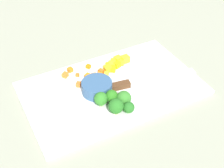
# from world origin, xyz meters

# --- Properties ---
(ground_plane) EXTENTS (4.00, 4.00, 0.00)m
(ground_plane) POSITION_xyz_m (0.00, 0.00, 0.00)
(ground_plane) COLOR #969B84
(cutting_board) EXTENTS (0.50, 0.30, 0.01)m
(cutting_board) POSITION_xyz_m (0.00, 0.00, 0.01)
(cutting_board) COLOR white
(cutting_board) RESTS_ON ground_plane
(prep_bowl) EXTENTS (0.09, 0.09, 0.03)m
(prep_bowl) POSITION_xyz_m (-0.05, -0.00, 0.03)
(prep_bowl) COLOR #355984
(prep_bowl) RESTS_ON cutting_board
(chef_knife) EXTENTS (0.27, 0.06, 0.02)m
(chef_knife) POSITION_xyz_m (0.08, -0.02, 0.02)
(chef_knife) COLOR silver
(chef_knife) RESTS_ON cutting_board
(carrot_dice_0) EXTENTS (0.02, 0.02, 0.01)m
(carrot_dice_0) POSITION_xyz_m (-0.00, 0.07, 0.02)
(carrot_dice_0) COLOR orange
(carrot_dice_0) RESTS_ON cutting_board
(carrot_dice_1) EXTENTS (0.01, 0.01, 0.01)m
(carrot_dice_1) POSITION_xyz_m (-0.07, 0.09, 0.02)
(carrot_dice_1) COLOR orange
(carrot_dice_1) RESTS_ON cutting_board
(carrot_dice_2) EXTENTS (0.02, 0.02, 0.01)m
(carrot_dice_2) POSITION_xyz_m (-0.08, 0.05, 0.02)
(carrot_dice_2) COLOR orange
(carrot_dice_2) RESTS_ON cutting_board
(carrot_dice_3) EXTENTS (0.02, 0.02, 0.01)m
(carrot_dice_3) POSITION_xyz_m (-0.08, 0.12, 0.02)
(carrot_dice_3) COLOR orange
(carrot_dice_3) RESTS_ON cutting_board
(carrot_dice_4) EXTENTS (0.02, 0.02, 0.01)m
(carrot_dice_4) POSITION_xyz_m (-0.10, 0.10, 0.02)
(carrot_dice_4) COLOR orange
(carrot_dice_4) RESTS_ON cutting_board
(carrot_dice_5) EXTENTS (0.02, 0.02, 0.02)m
(carrot_dice_5) POSITION_xyz_m (-0.03, 0.06, 0.02)
(carrot_dice_5) COLOR orange
(carrot_dice_5) RESTS_ON cutting_board
(carrot_dice_6) EXTENTS (0.02, 0.02, 0.02)m
(carrot_dice_6) POSITION_xyz_m (-0.01, 0.05, 0.02)
(carrot_dice_6) COLOR orange
(carrot_dice_6) RESTS_ON cutting_board
(carrot_dice_7) EXTENTS (0.02, 0.02, 0.02)m
(carrot_dice_7) POSITION_xyz_m (-0.05, 0.07, 0.02)
(carrot_dice_7) COLOR orange
(carrot_dice_7) RESTS_ON cutting_board
(carrot_dice_8) EXTENTS (0.02, 0.02, 0.01)m
(carrot_dice_8) POSITION_xyz_m (-0.02, 0.11, 0.02)
(carrot_dice_8) COLOR orange
(carrot_dice_8) RESTS_ON cutting_board
(pepper_dice_0) EXTENTS (0.02, 0.03, 0.02)m
(pepper_dice_0) POSITION_xyz_m (0.05, 0.08, 0.02)
(pepper_dice_0) COLOR yellow
(pepper_dice_0) RESTS_ON cutting_board
(pepper_dice_1) EXTENTS (0.02, 0.02, 0.02)m
(pepper_dice_1) POSITION_xyz_m (0.07, 0.10, 0.02)
(pepper_dice_1) COLOR yellow
(pepper_dice_1) RESTS_ON cutting_board
(pepper_dice_2) EXTENTS (0.02, 0.02, 0.01)m
(pepper_dice_2) POSITION_xyz_m (0.01, 0.05, 0.02)
(pepper_dice_2) COLOR yellow
(pepper_dice_2) RESTS_ON cutting_board
(pepper_dice_3) EXTENTS (0.03, 0.03, 0.02)m
(pepper_dice_3) POSITION_xyz_m (0.07, 0.08, 0.02)
(pepper_dice_3) COLOR yellow
(pepper_dice_3) RESTS_ON cutting_board
(pepper_dice_4) EXTENTS (0.02, 0.02, 0.01)m
(pepper_dice_4) POSITION_xyz_m (0.03, 0.09, 0.02)
(pepper_dice_4) COLOR yellow
(pepper_dice_4) RESTS_ON cutting_board
(pepper_dice_5) EXTENTS (0.02, 0.02, 0.02)m
(pepper_dice_5) POSITION_xyz_m (0.02, 0.07, 0.02)
(pepper_dice_5) COLOR yellow
(pepper_dice_5) RESTS_ON cutting_board
(pepper_dice_6) EXTENTS (0.03, 0.02, 0.02)m
(pepper_dice_6) POSITION_xyz_m (0.09, 0.09, 0.02)
(pepper_dice_6) COLOR yellow
(pepper_dice_6) RESTS_ON cutting_board
(pepper_dice_7) EXTENTS (0.02, 0.02, 0.01)m
(pepper_dice_7) POSITION_xyz_m (0.04, 0.06, 0.02)
(pepper_dice_7) COLOR yellow
(pepper_dice_7) RESTS_ON cutting_board
(pepper_dice_8) EXTENTS (0.02, 0.02, 0.02)m
(pepper_dice_8) POSITION_xyz_m (0.05, 0.09, 0.02)
(pepper_dice_8) COLOR yellow
(pepper_dice_8) RESTS_ON cutting_board
(pepper_dice_9) EXTENTS (0.02, 0.02, 0.02)m
(pepper_dice_9) POSITION_xyz_m (0.06, 0.07, 0.02)
(pepper_dice_9) COLOR yellow
(pepper_dice_9) RESTS_ON cutting_board
(broccoli_floret_0) EXTENTS (0.04, 0.04, 0.04)m
(broccoli_floret_0) POSITION_xyz_m (-0.04, -0.10, 0.04)
(broccoli_floret_0) COLOR #8AB256
(broccoli_floret_0) RESTS_ON cutting_board
(broccoli_floret_1) EXTENTS (0.03, 0.03, 0.03)m
(broccoli_floret_1) POSITION_xyz_m (-0.01, -0.11, 0.03)
(broccoli_floret_1) COLOR #8DB756
(broccoli_floret_1) RESTS_ON cutting_board
(broccoli_floret_2) EXTENTS (0.03, 0.03, 0.04)m
(broccoli_floret_2) POSITION_xyz_m (-0.03, -0.06, 0.03)
(broccoli_floret_2) COLOR #84B45C
(broccoli_floret_2) RESTS_ON cutting_board
(broccoli_floret_3) EXTENTS (0.04, 0.04, 0.04)m
(broccoli_floret_3) POSITION_xyz_m (-0.01, -0.08, 0.03)
(broccoli_floret_3) COLOR #86AC5F
(broccoli_floret_3) RESTS_ON cutting_board
(broccoli_floret_4) EXTENTS (0.04, 0.04, 0.04)m
(broccoli_floret_4) POSITION_xyz_m (-0.06, -0.05, 0.04)
(broccoli_floret_4) COLOR #89AE6B
(broccoli_floret_4) RESTS_ON cutting_board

